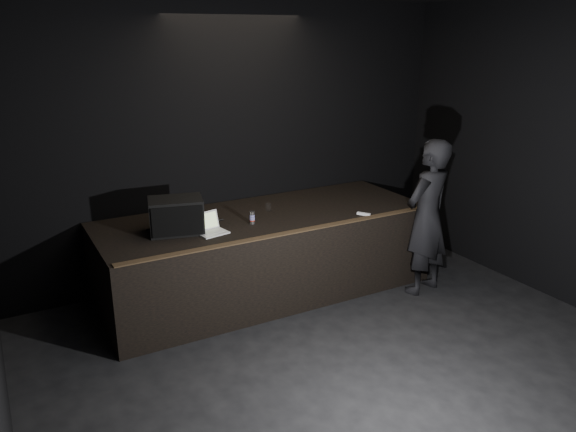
% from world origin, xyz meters
% --- Properties ---
extents(ground, '(7.00, 7.00, 0.00)m').
position_xyz_m(ground, '(0.00, 0.00, 0.00)').
color(ground, black).
rests_on(ground, ground).
extents(room_walls, '(6.10, 7.10, 3.52)m').
position_xyz_m(room_walls, '(0.00, 0.00, 2.02)').
color(room_walls, black).
rests_on(room_walls, ground).
extents(stage_riser, '(4.00, 1.50, 1.00)m').
position_xyz_m(stage_riser, '(0.00, 2.73, 0.50)').
color(stage_riser, black).
rests_on(stage_riser, ground).
extents(riser_lip, '(3.92, 0.10, 0.01)m').
position_xyz_m(riser_lip, '(0.00, 2.02, 1.01)').
color(riser_lip, brown).
rests_on(riser_lip, stage_riser).
extents(stage_monitor, '(0.66, 0.55, 0.38)m').
position_xyz_m(stage_monitor, '(-1.12, 2.64, 1.19)').
color(stage_monitor, black).
rests_on(stage_monitor, stage_riser).
extents(cable, '(0.90, 0.09, 0.02)m').
position_xyz_m(cable, '(-0.96, 2.82, 1.01)').
color(cable, black).
rests_on(cable, stage_riser).
extents(laptop, '(0.36, 0.33, 0.21)m').
position_xyz_m(laptop, '(-0.81, 2.46, 1.06)').
color(laptop, silver).
rests_on(laptop, stage_riser).
extents(beer_can, '(0.06, 0.06, 0.15)m').
position_xyz_m(beer_can, '(-0.28, 2.50, 1.07)').
color(beer_can, silver).
rests_on(beer_can, stage_riser).
extents(plastic_cup, '(0.08, 0.08, 0.10)m').
position_xyz_m(plastic_cup, '(0.11, 2.85, 1.05)').
color(plastic_cup, white).
rests_on(plastic_cup, stage_riser).
extents(wii_remote, '(0.12, 0.16, 0.03)m').
position_xyz_m(wii_remote, '(1.04, 2.13, 1.02)').
color(wii_remote, white).
rests_on(wii_remote, stage_riser).
extents(person, '(0.79, 0.62, 1.92)m').
position_xyz_m(person, '(1.72, 1.78, 0.96)').
color(person, black).
rests_on(person, ground).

